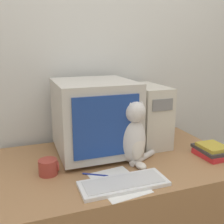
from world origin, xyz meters
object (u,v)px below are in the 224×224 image
Objects in this scene: computer_tower at (147,115)px; keyboard at (124,183)px; book_stack at (212,151)px; cat at (133,136)px; pen at (95,175)px; crt_monitor at (94,117)px; mug at (48,167)px.

keyboard is at bearing -127.24° from computer_tower.
computer_tower is 0.46m from book_stack.
book_stack is (0.48, -0.08, -0.12)m from cat.
cat is at bearing -130.34° from computer_tower.
computer_tower is 3.26× the size of pen.
keyboard is at bearing -54.09° from pen.
crt_monitor is 0.48m from keyboard.
cat is at bearing -53.09° from crt_monitor.
keyboard is 0.40m from mug.
crt_monitor is at bearing 92.34° from keyboard.
keyboard is (-0.36, -0.48, -0.19)m from computer_tower.
crt_monitor is at bearing -172.67° from computer_tower.
cat is at bearing 56.86° from keyboard.
computer_tower reaches higher than cat.
keyboard is 3.52× the size of pen.
book_stack is at bearing -24.68° from crt_monitor.
book_stack is 2.06× the size of mug.
crt_monitor is 1.22× the size of computer_tower.
cat reaches higher than book_stack.
crt_monitor reaches higher than computer_tower.
pen is (-0.24, -0.08, -0.15)m from cat.
pen is at bearing 179.69° from book_stack.
cat is 0.50m from book_stack.
cat is at bearing -1.90° from mug.
mug is at bearing 174.05° from book_stack.
mug reaches higher than keyboard.
pen is (-0.10, 0.14, -0.01)m from keyboard.
cat is 0.48m from mug.
keyboard is 0.17m from pen.
crt_monitor is at bearing 155.32° from book_stack.
cat reaches higher than pen.
computer_tower is at bearing 19.74° from mug.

